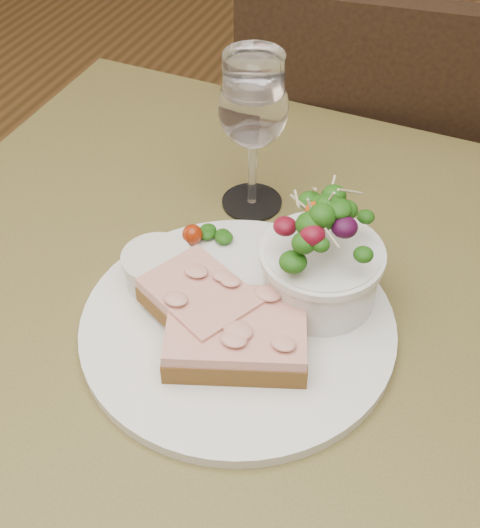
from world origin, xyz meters
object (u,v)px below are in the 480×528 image
at_px(salad_bowl, 323,252).
at_px(wine_glass, 253,112).
at_px(dinner_plate, 238,326).
at_px(ramekin, 157,267).
at_px(sandwich_front, 236,334).
at_px(sandwich_back, 200,300).
at_px(cafe_table, 235,377).
at_px(chair_far, 364,264).

distance_m(salad_bowl, wine_glass, 0.18).
relative_size(dinner_plate, ramekin, 4.66).
bearing_deg(ramekin, sandwich_front, -23.67).
bearing_deg(ramekin, sandwich_back, -24.22).
relative_size(cafe_table, ramekin, 12.22).
bearing_deg(chair_far, ramekin, 73.10).
relative_size(sandwich_back, salad_bowl, 1.00).
distance_m(sandwich_back, ramekin, 0.07).
distance_m(cafe_table, salad_bowl, 0.19).
relative_size(dinner_plate, sandwich_front, 1.98).
height_order(chair_far, wine_glass, wine_glass).
bearing_deg(sandwich_front, ramekin, 135.55).
distance_m(chair_far, wine_glass, 0.73).
relative_size(ramekin, wine_glass, 0.37).
bearing_deg(wine_glass, chair_far, 82.05).
distance_m(cafe_table, wine_glass, 0.29).
height_order(dinner_plate, ramekin, ramekin).
height_order(cafe_table, sandwich_back, sandwich_back).
relative_size(dinner_plate, sandwich_back, 2.39).
bearing_deg(wine_glass, sandwich_back, -81.78).
distance_m(cafe_table, ramekin, 0.16).
bearing_deg(cafe_table, salad_bowl, 33.43).
bearing_deg(cafe_table, wine_glass, 107.28).
xyz_separation_m(sandwich_front, salad_bowl, (0.05, 0.09, 0.04)).
bearing_deg(sandwich_front, dinner_plate, 90.59).
xyz_separation_m(cafe_table, sandwich_front, (0.02, -0.05, 0.13)).
bearing_deg(chair_far, salad_bowl, 88.18).
bearing_deg(sandwich_front, chair_far, 70.38).
bearing_deg(dinner_plate, sandwich_back, -167.01).
bearing_deg(sandwich_front, wine_glass, 88.39).
xyz_separation_m(sandwich_front, sandwich_back, (-0.05, 0.02, 0.01)).
bearing_deg(dinner_plate, chair_far, 90.22).
height_order(cafe_table, sandwich_front, sandwich_front).
bearing_deg(sandwich_front, sandwich_back, 136.28).
relative_size(sandwich_back, ramekin, 1.94).
relative_size(cafe_table, dinner_plate, 2.62).
xyz_separation_m(chair_far, wine_glass, (-0.06, -0.44, 0.58)).
relative_size(cafe_table, sandwich_back, 6.28).
xyz_separation_m(cafe_table, ramekin, (-0.08, 0.00, 0.13)).
bearing_deg(ramekin, wine_glass, 79.01).
distance_m(sandwich_front, salad_bowl, 0.11).
relative_size(sandwich_back, wine_glass, 0.73).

